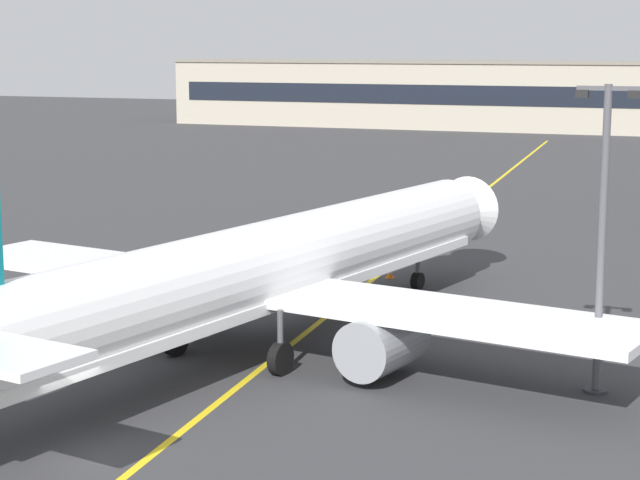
% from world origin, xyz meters
% --- Properties ---
extents(ground_plane, '(400.00, 400.00, 0.00)m').
position_xyz_m(ground_plane, '(0.00, 0.00, 0.00)').
color(ground_plane, '#353538').
extents(taxiway_centreline, '(12.31, 179.62, 0.01)m').
position_xyz_m(taxiway_centreline, '(0.00, 30.00, 0.00)').
color(taxiway_centreline, yellow).
rests_on(taxiway_centreline, ground).
extents(airliner_foreground, '(32.32, 41.23, 11.65)m').
position_xyz_m(airliner_foreground, '(0.17, 12.41, 3.37)').
color(airliner_foreground, white).
rests_on(airliner_foreground, ground).
extents(apron_lamp_post, '(2.24, 0.90, 11.22)m').
position_xyz_m(apron_lamp_post, '(14.00, 12.24, 5.90)').
color(apron_lamp_post, '#515156').
rests_on(apron_lamp_post, ground).
extents(safety_cone_by_nose_gear, '(0.44, 0.44, 0.55)m').
position_xyz_m(safety_cone_by_nose_gear, '(0.83, 29.06, 0.26)').
color(safety_cone_by_nose_gear, orange).
rests_on(safety_cone_by_nose_gear, ground).
extents(terminal_building, '(117.45, 12.40, 10.03)m').
position_xyz_m(terminal_building, '(-7.94, 137.23, 5.02)').
color(terminal_building, '#B2A893').
rests_on(terminal_building, ground).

